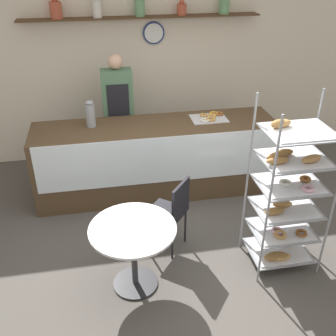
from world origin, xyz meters
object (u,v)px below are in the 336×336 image
at_px(person_worker, 119,112).
at_px(coffee_carafe, 90,114).
at_px(pastry_rack, 286,198).
at_px(cafe_table, 133,242).
at_px(donut_tray_counter, 210,117).
at_px(cafe_chair, 173,209).

bearing_deg(person_worker, coffee_carafe, -129.91).
distance_m(person_worker, coffee_carafe, 0.61).
relative_size(pastry_rack, person_worker, 1.03).
distance_m(cafe_table, coffee_carafe, 1.94).
height_order(cafe_table, donut_tray_counter, donut_tray_counter).
xyz_separation_m(person_worker, coffee_carafe, (-0.38, -0.45, 0.18)).
xyz_separation_m(cafe_table, coffee_carafe, (-0.32, 1.81, 0.60)).
bearing_deg(coffee_carafe, donut_tray_counter, -1.09).
height_order(person_worker, donut_tray_counter, person_worker).
relative_size(cafe_table, coffee_carafe, 2.42).
bearing_deg(coffee_carafe, pastry_rack, -43.20).
relative_size(cafe_chair, coffee_carafe, 2.57).
height_order(person_worker, coffee_carafe, person_worker).
xyz_separation_m(pastry_rack, coffee_carafe, (-1.87, 1.75, 0.34)).
bearing_deg(donut_tray_counter, person_worker, 157.97).
bearing_deg(person_worker, donut_tray_counter, -22.03).
distance_m(person_worker, cafe_chair, 1.89).
bearing_deg(coffee_carafe, cafe_chair, -59.31).
xyz_separation_m(cafe_chair, coffee_carafe, (-0.80, 1.35, 0.61)).
relative_size(person_worker, cafe_table, 2.15).
bearing_deg(cafe_chair, cafe_table, -7.25).
distance_m(cafe_chair, coffee_carafe, 1.68).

